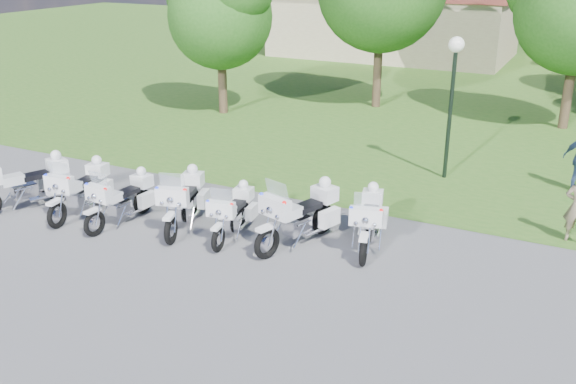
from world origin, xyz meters
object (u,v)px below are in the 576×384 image
at_px(motorcycle_3, 184,200).
at_px(motorcycle_6, 369,219).
at_px(motorcycle_1, 81,188).
at_px(motorcycle_0, 28,182).
at_px(motorcycle_4, 233,212).
at_px(motorcycle_5, 301,214).
at_px(lamp_post, 454,73).
at_px(motorcycle_2, 122,198).

height_order(motorcycle_3, motorcycle_6, motorcycle_3).
bearing_deg(motorcycle_1, motorcycle_0, 6.49).
distance_m(motorcycle_4, motorcycle_5, 1.65).
bearing_deg(lamp_post, motorcycle_4, -118.87).
relative_size(motorcycle_0, motorcycle_3, 1.01).
distance_m(motorcycle_2, motorcycle_6, 6.11).
bearing_deg(motorcycle_4, motorcycle_1, -1.06).
xyz_separation_m(motorcycle_1, motorcycle_6, (7.29, 1.45, -0.01)).
bearing_deg(motorcycle_5, motorcycle_6, -140.72).
bearing_deg(lamp_post, motorcycle_2, -132.73).
distance_m(motorcycle_2, motorcycle_4, 2.92).
relative_size(motorcycle_0, lamp_post, 0.59).
bearing_deg(motorcycle_3, lamp_post, -144.22).
distance_m(motorcycle_0, motorcycle_5, 7.43).
distance_m(motorcycle_0, motorcycle_2, 2.86).
xyz_separation_m(motorcycle_5, motorcycle_6, (1.45, 0.57, -0.07)).
relative_size(motorcycle_2, motorcycle_6, 0.98).
bearing_deg(motorcycle_4, motorcycle_6, -171.75).
distance_m(motorcycle_5, lamp_post, 6.76).
relative_size(motorcycle_1, motorcycle_4, 1.13).
bearing_deg(motorcycle_3, motorcycle_2, 0.94).
relative_size(motorcycle_4, motorcycle_5, 0.85).
distance_m(motorcycle_3, lamp_post, 8.43).
height_order(motorcycle_0, motorcycle_4, motorcycle_0).
relative_size(motorcycle_0, motorcycle_2, 1.06).
bearing_deg(motorcycle_4, lamp_post, -127.16).
distance_m(motorcycle_3, motorcycle_5, 3.01).
bearing_deg(motorcycle_2, motorcycle_0, 11.84).
bearing_deg(motorcycle_0, motorcycle_6, -144.98).
bearing_deg(motorcycle_1, motorcycle_5, -178.20).
distance_m(motorcycle_2, lamp_post, 9.73).
bearing_deg(motorcycle_2, motorcycle_5, -163.88).
bearing_deg(lamp_post, motorcycle_5, -107.48).
bearing_deg(motorcycle_0, motorcycle_5, -147.03).
relative_size(motorcycle_0, motorcycle_1, 1.01).
relative_size(motorcycle_2, motorcycle_5, 0.91).
distance_m(motorcycle_1, motorcycle_5, 5.91).
xyz_separation_m(motorcycle_4, motorcycle_6, (3.06, 0.91, 0.06)).
bearing_deg(lamp_post, motorcycle_0, -141.81).
bearing_deg(motorcycle_4, motorcycle_3, -5.99).
bearing_deg(motorcycle_6, lamp_post, -108.47).
height_order(motorcycle_5, motorcycle_6, motorcycle_5).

